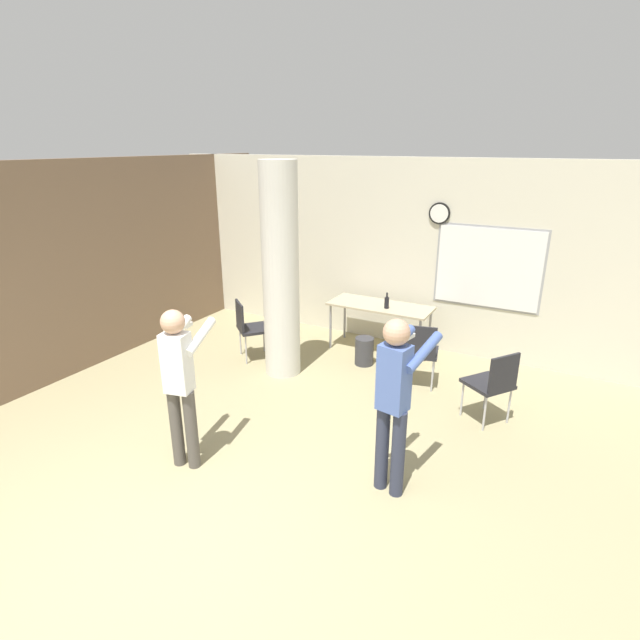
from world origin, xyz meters
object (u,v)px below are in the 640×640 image
Objects in this scene: bottle_on_table at (387,302)px; person_playing_front at (180,377)px; person_playing_side at (395,393)px; chair_table_right at (420,350)px; folding_table at (380,309)px; chair_mid_room at (493,381)px; chair_near_pillar at (249,325)px.

bottle_on_table is 0.15× the size of person_playing_front.
person_playing_side reaches higher than person_playing_front.
person_playing_side is (1.17, -2.83, 0.15)m from bottle_on_table.
chair_table_right is 3.09m from person_playing_front.
folding_table is 1.24m from chair_table_right.
person_playing_front is at bearing -162.60° from person_playing_side.
bottle_on_table is 3.07m from person_playing_side.
bottle_on_table is 2.15m from chair_mid_room.
bottle_on_table is 0.27× the size of chair_mid_room.
bottle_on_table is 0.27× the size of chair_near_pillar.
chair_table_right is (0.89, -0.84, -0.16)m from folding_table.
chair_near_pillar is at bearing -143.25° from folding_table.
folding_table is at bearing 142.95° from bottle_on_table.
chair_near_pillar is (-3.42, 0.17, 0.00)m from chair_mid_room.
chair_mid_room is 3.32m from person_playing_front.
chair_mid_room is 1.77m from person_playing_side.
bottle_on_table is at bearing 135.68° from chair_table_right.
chair_mid_room is at bearing -2.89° from chair_near_pillar.
folding_table is 0.94× the size of person_playing_front.
person_playing_front is at bearing -118.62° from chair_table_right.
chair_table_right is 2.45m from chair_near_pillar.
person_playing_side is at bearing -67.48° from bottle_on_table.
chair_mid_room is at bearing 41.95° from person_playing_front.
folding_table is 0.92× the size of person_playing_side.
bottle_on_table reaches higher than chair_mid_room.
chair_near_pillar is 0.54× the size of person_playing_front.
chair_near_pillar is at bearing -172.72° from chair_table_right.
chair_near_pillar is at bearing 112.21° from person_playing_front.
person_playing_front is (-0.71, -3.42, 0.12)m from bottle_on_table.
folding_table is at bearing 136.68° from chair_table_right.
person_playing_front is (-2.45, -2.20, 0.43)m from chair_mid_room.
bottle_on_table reaches higher than folding_table.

